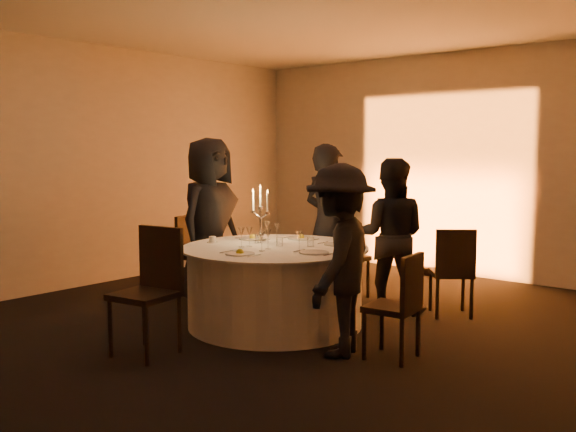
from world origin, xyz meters
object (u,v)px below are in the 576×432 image
Objects in this scene: chair_back_left at (342,252)px; chair_right at (400,301)px; chair_back_right at (453,267)px; chair_left at (193,249)px; banquet_table at (275,286)px; guest_back_right at (390,236)px; chair_front at (152,282)px; guest_back_left at (328,224)px; coffee_cup at (212,240)px; guest_right at (340,260)px; candelabra at (260,222)px; guest_left at (209,221)px.

chair_back_left reaches higher than chair_right.
chair_left is at bearing -20.89° from chair_back_right.
banquet_table is at bearing -122.07° from chair_left.
chair_back_left reaches higher than banquet_table.
chair_back_left is 0.78m from guest_back_right.
guest_back_left is at bearing 78.63° from chair_front.
chair_back_left is 1.10× the size of chair_right.
coffee_cup is (-1.24, -1.36, -0.01)m from guest_back_right.
guest_right is at bearing 78.28° from guest_back_right.
guest_back_left reaches higher than chair_back_right.
chair_left is at bearing -10.35° from guest_back_right.
chair_right is at bearing 94.72° from guest_right.
guest_back_right reaches higher than candelabra.
guest_left is 1.04× the size of guest_back_left.
guest_right is (-0.19, -1.72, 0.28)m from chair_back_right.
chair_right is at bearing -117.55° from chair_left.
chair_back_left is 2.01m from guest_right.
guest_back_right is at bearing 172.76° from chair_back_left.
guest_left is 16.63× the size of coffee_cup.
chair_front is 1.49m from candelabra.
candelabra reaches higher than chair_back_right.
guest_right reaches higher than coffee_cup.
chair_back_right is at bearing -176.16° from chair_right.
chair_right is 0.59m from guest_right.
coffee_cup is (0.50, -0.43, -0.12)m from guest_left.
coffee_cup is (-2.10, -0.07, 0.31)m from chair_right.
chair_right is 2.13m from coffee_cup.
chair_back_right is 0.57× the size of guest_right.
candelabra is at bearing -106.59° from guest_left.
candelabra is (-0.91, -1.01, 0.17)m from guest_back_right.
guest_right is 2.73× the size of candelabra.
guest_left reaches higher than guest_back_right.
chair_left is 8.37× the size of coffee_cup.
chair_back_left is at bearing 78.70° from chair_front.
chair_back_left is 1.33m from chair_back_right.
guest_back_right is (2.28, 0.69, 0.29)m from chair_left.
chair_back_right is 2.01m from candelabra.
chair_right is 1.50× the size of candelabra.
guest_right is (1.00, -0.34, 0.41)m from banquet_table.
chair_back_left reaches higher than chair_back_right.
chair_front is at bearing -69.33° from coffee_cup.
chair_back_right is 0.50× the size of guest_left.
coffee_cup is at bearing 2.28° from chair_back_right.
chair_left is 1.27m from coffee_cup.
chair_front is (-1.43, -2.68, 0.09)m from chair_back_right.
chair_front reaches higher than chair_back_left.
guest_left is (-2.61, 0.36, 0.43)m from chair_right.
chair_back_right is 1.57× the size of candelabra.
chair_front is 1.58m from guest_right.
candelabra is at bearing 47.31° from coffee_cup.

